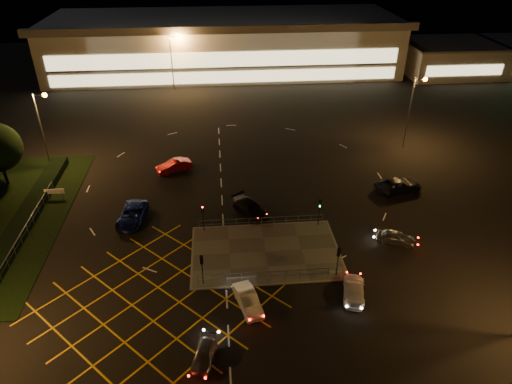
{
  "coord_description": "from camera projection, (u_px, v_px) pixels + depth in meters",
  "views": [
    {
      "loc": [
        -2.05,
        -36.75,
        27.99
      ],
      "look_at": [
        1.78,
        6.15,
        2.0
      ],
      "focal_mm": 32.0,
      "sensor_mm": 36.0,
      "label": 1
    }
  ],
  "objects": [
    {
      "name": "ground",
      "position": [
        244.0,
        241.0,
        45.96
      ],
      "size": [
        180.0,
        180.0,
        0.0
      ],
      "primitive_type": "plane",
      "color": "black",
      "rests_on": "ground"
    },
    {
      "name": "pedestrian_island",
      "position": [
        266.0,
        252.0,
        44.37
      ],
      "size": [
        14.0,
        9.0,
        0.12
      ],
      "primitive_type": "cube",
      "color": "#4C4944",
      "rests_on": "ground"
    },
    {
      "name": "hedge",
      "position": [
        27.0,
        215.0,
        49.06
      ],
      "size": [
        2.0,
        26.0,
        1.0
      ],
      "primitive_type": "cube",
      "color": "black",
      "rests_on": "ground"
    },
    {
      "name": "supermarket",
      "position": [
        224.0,
        43.0,
        96.04
      ],
      "size": [
        72.0,
        26.5,
        10.5
      ],
      "color": "beige",
      "rests_on": "ground"
    },
    {
      "name": "retail_unit_a",
      "position": [
        449.0,
        58.0,
        93.82
      ],
      "size": [
        18.8,
        14.8,
        6.35
      ],
      "color": "beige",
      "rests_on": "ground"
    },
    {
      "name": "streetlight_nw",
      "position": [
        43.0,
        120.0,
        56.12
      ],
      "size": [
        1.78,
        0.56,
        10.03
      ],
      "color": "slate",
      "rests_on": "ground"
    },
    {
      "name": "streetlight_ne",
      "position": [
        414.0,
        103.0,
        61.48
      ],
      "size": [
        1.78,
        0.56,
        10.03
      ],
      "color": "slate",
      "rests_on": "ground"
    },
    {
      "name": "streetlight_far_left",
      "position": [
        173.0,
        55.0,
        82.77
      ],
      "size": [
        1.78,
        0.56,
        10.03
      ],
      "color": "slate",
      "rests_on": "ground"
    },
    {
      "name": "streetlight_far_right",
      "position": [
        384.0,
        47.0,
        87.52
      ],
      "size": [
        1.78,
        0.56,
        10.03
      ],
      "color": "slate",
      "rests_on": "ground"
    },
    {
      "name": "signal_sw",
      "position": [
        202.0,
        264.0,
        39.32
      ],
      "size": [
        0.28,
        0.3,
        3.15
      ],
      "rotation": [
        0.0,
        0.0,
        3.14
      ],
      "color": "black",
      "rests_on": "pedestrian_island"
    },
    {
      "name": "signal_se",
      "position": [
        338.0,
        256.0,
        40.23
      ],
      "size": [
        0.28,
        0.3,
        3.15
      ],
      "rotation": [
        0.0,
        0.0,
        3.14
      ],
      "color": "black",
      "rests_on": "pedestrian_island"
    },
    {
      "name": "signal_nw",
      "position": [
        203.0,
        213.0,
        46.13
      ],
      "size": [
        0.28,
        0.3,
        3.15
      ],
      "color": "black",
      "rests_on": "pedestrian_island"
    },
    {
      "name": "signal_ne",
      "position": [
        320.0,
        207.0,
        47.04
      ],
      "size": [
        0.28,
        0.3,
        3.15
      ],
      "color": "black",
      "rests_on": "pedestrian_island"
    },
    {
      "name": "car_near_silver",
      "position": [
        205.0,
        353.0,
        33.38
      ],
      "size": [
        2.3,
        3.9,
        1.25
      ],
      "primitive_type": "imported",
      "rotation": [
        0.0,
        0.0,
        6.04
      ],
      "color": "#A7AAAE",
      "rests_on": "ground"
    },
    {
      "name": "car_queue_white",
      "position": [
        248.0,
        300.0,
        37.9
      ],
      "size": [
        2.51,
        4.45,
        1.39
      ],
      "primitive_type": "imported",
      "rotation": [
        0.0,
        0.0,
        0.26
      ],
      "color": "silver",
      "rests_on": "ground"
    },
    {
      "name": "car_left_blue",
      "position": [
        132.0,
        215.0,
        48.6
      ],
      "size": [
        3.12,
        5.82,
        1.55
      ],
      "primitive_type": "imported",
      "rotation": [
        0.0,
        0.0,
        6.18
      ],
      "color": "#0D174E",
      "rests_on": "ground"
    },
    {
      "name": "car_far_dkgrey",
      "position": [
        250.0,
        208.0,
        49.92
      ],
      "size": [
        4.47,
        5.38,
        1.47
      ],
      "primitive_type": "imported",
      "rotation": [
        0.0,
        0.0,
        0.57
      ],
      "color": "black",
      "rests_on": "ground"
    },
    {
      "name": "car_right_silver",
      "position": [
        396.0,
        237.0,
        45.39
      ],
      "size": [
        4.17,
        2.97,
        1.32
      ],
      "primitive_type": "imported",
      "rotation": [
        0.0,
        0.0,
        1.16
      ],
      "color": "#9A9CA1",
      "rests_on": "ground"
    },
    {
      "name": "car_circ_red",
      "position": [
        174.0,
        166.0,
        58.31
      ],
      "size": [
        4.73,
        3.29,
        1.48
      ],
      "primitive_type": "imported",
      "rotation": [
        0.0,
        0.0,
        5.14
      ],
      "color": "maroon",
      "rests_on": "ground"
    },
    {
      "name": "car_east_grey",
      "position": [
        398.0,
        185.0,
        54.0
      ],
      "size": [
        5.97,
        3.72,
        1.54
      ],
      "primitive_type": "imported",
      "rotation": [
        0.0,
        0.0,
        1.8
      ],
      "color": "black",
      "rests_on": "ground"
    },
    {
      "name": "car_approach_white",
      "position": [
        354.0,
        290.0,
        39.05
      ],
      "size": [
        2.85,
        4.7,
        1.27
      ],
      "primitive_type": "imported",
      "rotation": [
        0.0,
        0.0,
        2.88
      ],
      "color": "silver",
      "rests_on": "ground"
    }
  ]
}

